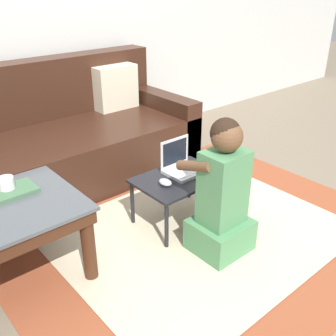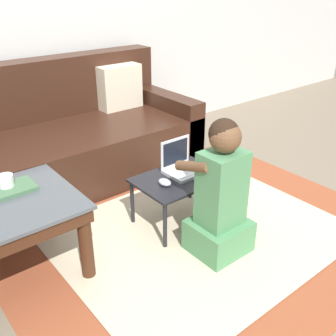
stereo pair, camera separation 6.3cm
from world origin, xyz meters
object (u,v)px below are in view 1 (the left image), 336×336
Objects in this scene: book_on_table at (14,191)px; laptop at (182,167)px; couch at (61,142)px; computer_mouse at (165,182)px; laptop_desk at (179,182)px; cup_on_table at (7,185)px; person_seated at (222,196)px.

laptop is at bearing -12.06° from book_on_table.
couch reaches higher than book_on_table.
laptop is at bearing -71.78° from couch.
computer_mouse is at bearing -161.88° from laptop.
book_on_table reaches higher than computer_mouse.
couch reaches higher than laptop.
cup_on_table is at bearing 163.62° from laptop_desk.
cup_on_table reaches higher than computer_mouse.
cup_on_table is at bearing 144.81° from person_seated.
laptop_desk is at bearing 86.75° from person_seated.
couch is 3.72× the size of laptop_desk.
laptop is 1.02m from cup_on_table.
person_seated is at bearing -93.25° from laptop_desk.
couch is at bearing 97.40° from computer_mouse.
cup_on_table is (-0.91, 0.64, 0.13)m from person_seated.
cup_on_table is at bearing 166.95° from laptop.
person_seated is 9.50× the size of cup_on_table.
cup_on_table is (-0.99, 0.23, 0.13)m from laptop.
laptop is (0.33, -1.00, 0.06)m from couch.
laptop_desk is at bearing -75.64° from couch.
laptop is 0.99m from book_on_table.
laptop_desk is 2.51× the size of book_on_table.
laptop_desk is 0.67× the size of person_seated.
laptop reaches higher than laptop_desk.
computer_mouse is 1.08× the size of cup_on_table.
book_on_table is at bearing 160.90° from computer_mouse.
computer_mouse is at bearing -171.56° from laptop_desk.
laptop reaches higher than computer_mouse.
couch reaches higher than computer_mouse.
couch is 8.85× the size of laptop.
book_on_table reaches higher than laptop_desk.
person_seated reaches higher than laptop_desk.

